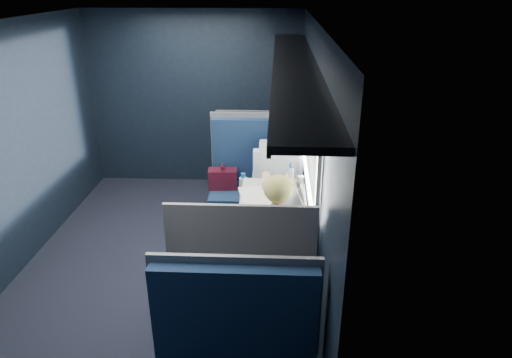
{
  "coord_description": "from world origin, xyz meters",
  "views": [
    {
      "loc": [
        1.08,
        -3.81,
        2.63
      ],
      "look_at": [
        0.9,
        0.0,
        0.95
      ],
      "focal_mm": 32.0,
      "sensor_mm": 36.0,
      "label": 1
    }
  ],
  "objects_px": {
    "bottle_small": "(291,175)",
    "seat_bay_near": "(254,191)",
    "seat_bay_far": "(244,286)",
    "cup": "(301,180)",
    "seat_row_front": "(259,162)",
    "woman": "(277,241)",
    "laptop": "(293,194)",
    "man": "(278,173)",
    "table": "(270,207)"
  },
  "relations": [
    {
      "from": "table",
      "to": "seat_bay_far",
      "type": "relative_size",
      "value": 0.79
    },
    {
      "from": "laptop",
      "to": "cup",
      "type": "bearing_deg",
      "value": 76.04
    },
    {
      "from": "table",
      "to": "woman",
      "type": "relative_size",
      "value": 0.76
    },
    {
      "from": "man",
      "to": "seat_bay_far",
      "type": "bearing_deg",
      "value": -99.03
    },
    {
      "from": "bottle_small",
      "to": "cup",
      "type": "relative_size",
      "value": 2.6
    },
    {
      "from": "seat_bay_near",
      "to": "man",
      "type": "distance_m",
      "value": 0.43
    },
    {
      "from": "man",
      "to": "cup",
      "type": "bearing_deg",
      "value": -54.98
    },
    {
      "from": "seat_row_front",
      "to": "woman",
      "type": "distance_m",
      "value": 2.54
    },
    {
      "from": "seat_bay_far",
      "to": "cup",
      "type": "distance_m",
      "value": 1.38
    },
    {
      "from": "man",
      "to": "bottle_small",
      "type": "xyz_separation_m",
      "value": [
        0.13,
        -0.34,
        0.12
      ]
    },
    {
      "from": "seat_bay_far",
      "to": "woman",
      "type": "height_order",
      "value": "woman"
    },
    {
      "from": "cup",
      "to": "bottle_small",
      "type": "bearing_deg",
      "value": -174.43
    },
    {
      "from": "man",
      "to": "woman",
      "type": "height_order",
      "value": "same"
    },
    {
      "from": "seat_bay_far",
      "to": "laptop",
      "type": "height_order",
      "value": "seat_bay_far"
    },
    {
      "from": "seat_bay_near",
      "to": "bottle_small",
      "type": "bearing_deg",
      "value": -52.76
    },
    {
      "from": "seat_bay_near",
      "to": "laptop",
      "type": "relative_size",
      "value": 3.65
    },
    {
      "from": "seat_bay_near",
      "to": "seat_bay_far",
      "type": "bearing_deg",
      "value": -89.56
    },
    {
      "from": "woman",
      "to": "cup",
      "type": "xyz_separation_m",
      "value": [
        0.23,
        1.08,
        0.05
      ]
    },
    {
      "from": "seat_bay_near",
      "to": "laptop",
      "type": "bearing_deg",
      "value": -64.99
    },
    {
      "from": "table",
      "to": "seat_row_front",
      "type": "relative_size",
      "value": 0.86
    },
    {
      "from": "cup",
      "to": "seat_bay_far",
      "type": "bearing_deg",
      "value": -111.08
    },
    {
      "from": "seat_bay_far",
      "to": "bottle_small",
      "type": "bearing_deg",
      "value": 73.05
    },
    {
      "from": "laptop",
      "to": "bottle_small",
      "type": "xyz_separation_m",
      "value": [
        -0.01,
        0.35,
        0.03
      ]
    },
    {
      "from": "seat_bay_near",
      "to": "seat_bay_far",
      "type": "distance_m",
      "value": 1.75
    },
    {
      "from": "seat_bay_far",
      "to": "cup",
      "type": "bearing_deg",
      "value": 68.92
    },
    {
      "from": "woman",
      "to": "laptop",
      "type": "bearing_deg",
      "value": 78.93
    },
    {
      "from": "seat_bay_near",
      "to": "bottle_small",
      "type": "height_order",
      "value": "seat_bay_near"
    },
    {
      "from": "woman",
      "to": "table",
      "type": "bearing_deg",
      "value": 95.45
    },
    {
      "from": "table",
      "to": "seat_bay_far",
      "type": "xyz_separation_m",
      "value": [
        -0.18,
        -0.87,
        -0.25
      ]
    },
    {
      "from": "seat_row_front",
      "to": "cup",
      "type": "xyz_separation_m",
      "value": [
        0.48,
        -1.43,
        0.37
      ]
    },
    {
      "from": "seat_bay_far",
      "to": "man",
      "type": "bearing_deg",
      "value": 80.97
    },
    {
      "from": "seat_bay_near",
      "to": "laptop",
      "type": "distance_m",
      "value": 1.03
    },
    {
      "from": "man",
      "to": "laptop",
      "type": "relative_size",
      "value": 3.83
    },
    {
      "from": "laptop",
      "to": "seat_bay_far",
      "type": "bearing_deg",
      "value": -113.82
    },
    {
      "from": "man",
      "to": "cup",
      "type": "relative_size",
      "value": 15.51
    },
    {
      "from": "seat_bay_near",
      "to": "woman",
      "type": "xyz_separation_m",
      "value": [
        0.26,
        -1.58,
        0.31
      ]
    },
    {
      "from": "laptop",
      "to": "seat_bay_near",
      "type": "bearing_deg",
      "value": 115.01
    },
    {
      "from": "seat_bay_near",
      "to": "seat_bay_far",
      "type": "relative_size",
      "value": 1.0
    },
    {
      "from": "woman",
      "to": "cup",
      "type": "height_order",
      "value": "woman"
    },
    {
      "from": "table",
      "to": "seat_row_front",
      "type": "bearing_deg",
      "value": 95.8
    },
    {
      "from": "seat_bay_far",
      "to": "laptop",
      "type": "xyz_separation_m",
      "value": [
        0.39,
        0.88,
        0.39
      ]
    },
    {
      "from": "bottle_small",
      "to": "seat_bay_near",
      "type": "bearing_deg",
      "value": 127.24
    },
    {
      "from": "table",
      "to": "bottle_small",
      "type": "xyz_separation_m",
      "value": [
        0.19,
        0.36,
        0.17
      ]
    },
    {
      "from": "woman",
      "to": "laptop",
      "type": "relative_size",
      "value": 3.83
    },
    {
      "from": "seat_bay_far",
      "to": "seat_row_front",
      "type": "bearing_deg",
      "value": 90.0
    },
    {
      "from": "table",
      "to": "cup",
      "type": "xyz_separation_m",
      "value": [
        0.3,
        0.37,
        0.12
      ]
    },
    {
      "from": "seat_row_front",
      "to": "man",
      "type": "bearing_deg",
      "value": -77.17
    },
    {
      "from": "woman",
      "to": "man",
      "type": "bearing_deg",
      "value": 90.0
    },
    {
      "from": "bottle_small",
      "to": "cup",
      "type": "bearing_deg",
      "value": 5.57
    },
    {
      "from": "seat_row_front",
      "to": "bottle_small",
      "type": "bearing_deg",
      "value": -75.31
    }
  ]
}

